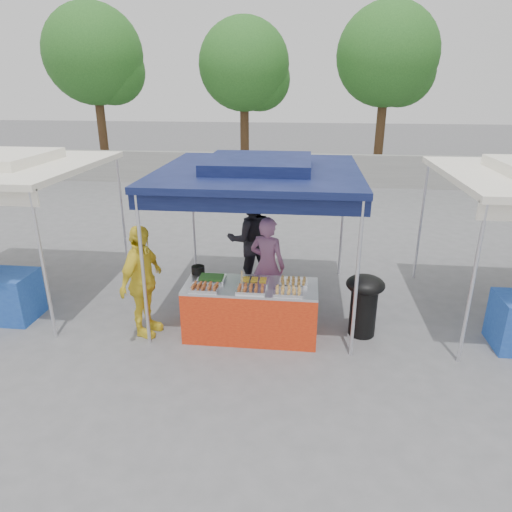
# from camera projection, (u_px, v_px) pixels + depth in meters

# --- Properties ---
(ground_plane) EXTENTS (80.00, 80.00, 0.00)m
(ground_plane) POSITION_uv_depth(u_px,v_px,m) (252.00, 331.00, 7.22)
(ground_plane) COLOR slate
(back_wall) EXTENTS (40.00, 0.25, 1.20)m
(back_wall) POSITION_uv_depth(u_px,v_px,m) (287.00, 170.00, 17.22)
(back_wall) COLOR gray
(back_wall) RESTS_ON ground_plane
(main_canopy) EXTENTS (3.20, 3.20, 2.57)m
(main_canopy) POSITION_uv_depth(u_px,v_px,m) (259.00, 171.00, 7.27)
(main_canopy) COLOR silver
(main_canopy) RESTS_ON ground_plane
(tree_0) EXTENTS (3.87, 3.87, 6.66)m
(tree_0) POSITION_uv_depth(u_px,v_px,m) (98.00, 59.00, 18.17)
(tree_0) COLOR #4B321D
(tree_0) RESTS_ON ground_plane
(tree_1) EXTENTS (3.61, 3.56, 6.12)m
(tree_1) POSITION_uv_depth(u_px,v_px,m) (248.00, 69.00, 18.04)
(tree_1) COLOR #4B321D
(tree_1) RESTS_ON ground_plane
(tree_2) EXTENTS (3.83, 3.82, 6.57)m
(tree_2) POSITION_uv_depth(u_px,v_px,m) (391.00, 60.00, 17.35)
(tree_2) COLOR #4B321D
(tree_2) RESTS_ON ground_plane
(vendor_table) EXTENTS (2.00, 0.80, 0.85)m
(vendor_table) POSITION_uv_depth(u_px,v_px,m) (251.00, 310.00, 6.98)
(vendor_table) COLOR red
(vendor_table) RESTS_ON ground_plane
(food_tray_fl) EXTENTS (0.42, 0.30, 0.07)m
(food_tray_fl) POSITION_uv_depth(u_px,v_px,m) (204.00, 288.00, 6.66)
(food_tray_fl) COLOR white
(food_tray_fl) RESTS_ON vendor_table
(food_tray_fm) EXTENTS (0.42, 0.30, 0.07)m
(food_tray_fm) POSITION_uv_depth(u_px,v_px,m) (251.00, 289.00, 6.60)
(food_tray_fm) COLOR white
(food_tray_fm) RESTS_ON vendor_table
(food_tray_fr) EXTENTS (0.42, 0.30, 0.07)m
(food_tray_fr) POSITION_uv_depth(u_px,v_px,m) (288.00, 292.00, 6.53)
(food_tray_fr) COLOR white
(food_tray_fr) RESTS_ON vendor_table
(food_tray_bl) EXTENTS (0.42, 0.30, 0.07)m
(food_tray_bl) POSITION_uv_depth(u_px,v_px,m) (211.00, 279.00, 6.96)
(food_tray_bl) COLOR white
(food_tray_bl) RESTS_ON vendor_table
(food_tray_bm) EXTENTS (0.42, 0.30, 0.07)m
(food_tray_bm) POSITION_uv_depth(u_px,v_px,m) (254.00, 281.00, 6.88)
(food_tray_bm) COLOR white
(food_tray_bm) RESTS_ON vendor_table
(food_tray_br) EXTENTS (0.42, 0.30, 0.07)m
(food_tray_br) POSITION_uv_depth(u_px,v_px,m) (293.00, 282.00, 6.84)
(food_tray_br) COLOR white
(food_tray_br) RESTS_ON vendor_table
(cooking_pot) EXTENTS (0.21, 0.21, 0.12)m
(cooking_pot) POSITION_uv_depth(u_px,v_px,m) (198.00, 270.00, 7.22)
(cooking_pot) COLOR black
(cooking_pot) RESTS_ON vendor_table
(skewer_cup) EXTENTS (0.07, 0.07, 0.09)m
(skewer_cup) POSITION_uv_depth(u_px,v_px,m) (242.00, 285.00, 6.71)
(skewer_cup) COLOR silver
(skewer_cup) RESTS_ON vendor_table
(wok_burner) EXTENTS (0.58, 0.58, 0.98)m
(wok_burner) POSITION_uv_depth(u_px,v_px,m) (364.00, 300.00, 6.95)
(wok_burner) COLOR black
(wok_burner) RESTS_ON ground_plane
(crate_left) EXTENTS (0.44, 0.31, 0.27)m
(crate_left) POSITION_uv_depth(u_px,v_px,m) (233.00, 303.00, 7.86)
(crate_left) COLOR #1738BC
(crate_left) RESTS_ON ground_plane
(crate_right) EXTENTS (0.54, 0.37, 0.32)m
(crate_right) POSITION_uv_depth(u_px,v_px,m) (265.00, 310.00, 7.55)
(crate_right) COLOR #1738BC
(crate_right) RESTS_ON ground_plane
(crate_stacked) EXTENTS (0.51, 0.36, 0.30)m
(crate_stacked) POSITION_uv_depth(u_px,v_px,m) (265.00, 293.00, 7.44)
(crate_stacked) COLOR #1738BC
(crate_stacked) RESTS_ON crate_right
(vendor_woman) EXTENTS (0.71, 0.57, 1.67)m
(vendor_woman) POSITION_uv_depth(u_px,v_px,m) (267.00, 265.00, 7.59)
(vendor_woman) COLOR #9F6590
(vendor_woman) RESTS_ON ground_plane
(helper_man) EXTENTS (1.06, 0.93, 1.85)m
(helper_man) POSITION_uv_depth(u_px,v_px,m) (251.00, 240.00, 8.56)
(helper_man) COLOR #222228
(helper_man) RESTS_ON ground_plane
(customer_person) EXTENTS (0.64, 1.10, 1.76)m
(customer_person) POSITION_uv_depth(u_px,v_px,m) (142.00, 282.00, 6.87)
(customer_person) COLOR yellow
(customer_person) RESTS_ON ground_plane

